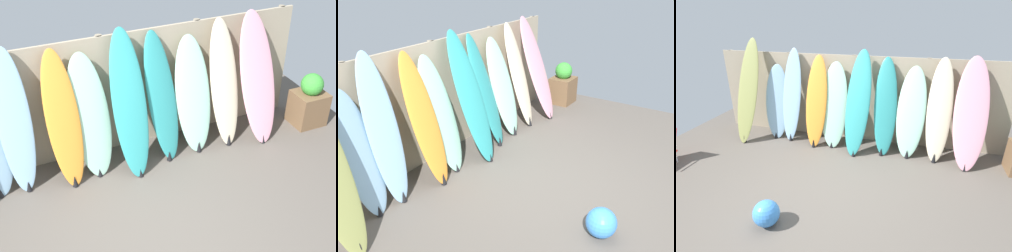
{
  "view_description": "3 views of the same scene",
  "coord_description": "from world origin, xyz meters",
  "views": [
    {
      "loc": [
        -1.43,
        -3.61,
        4.21
      ],
      "look_at": [
        0.45,
        0.76,
        1.03
      ],
      "focal_mm": 50.0,
      "sensor_mm": 36.0,
      "label": 1
    },
    {
      "loc": [
        -3.86,
        -1.85,
        2.89
      ],
      "look_at": [
        -0.16,
        0.62,
        0.88
      ],
      "focal_mm": 40.0,
      "sensor_mm": 36.0,
      "label": 2
    },
    {
      "loc": [
        1.22,
        -3.17,
        2.57
      ],
      "look_at": [
        0.12,
        0.83,
        0.77
      ],
      "focal_mm": 28.0,
      "sensor_mm": 36.0,
      "label": 3
    }
  ],
  "objects": [
    {
      "name": "surfboard_seafoam_4",
      "position": [
        -0.31,
        1.63,
        0.84
      ],
      "size": [
        0.58,
        0.6,
        1.69
      ],
      "color": "#9ED6BC",
      "rests_on": "ground"
    },
    {
      "name": "surfboard_pink_9",
      "position": [
        2.22,
        1.51,
        0.94
      ],
      "size": [
        0.59,
        0.77,
        1.91
      ],
      "color": "pink",
      "rests_on": "ground"
    },
    {
      "name": "planter_box",
      "position": [
        3.18,
        1.4,
        0.39
      ],
      "size": [
        0.51,
        0.45,
        0.88
      ],
      "color": "brown",
      "rests_on": "ground"
    },
    {
      "name": "ground",
      "position": [
        0.0,
        0.0,
        0.0
      ],
      "size": [
        7.68,
        7.68,
        0.0
      ],
      "primitive_type": "plane",
      "color": "#5B544C"
    },
    {
      "name": "surfboard_seafoam_7",
      "position": [
        1.21,
        1.62,
        0.83
      ],
      "size": [
        0.55,
        0.63,
        1.69
      ],
      "color": "#9ED6BC",
      "rests_on": "ground"
    },
    {
      "name": "fence_back",
      "position": [
        -0.0,
        2.01,
        0.9
      ],
      "size": [
        6.08,
        0.11,
        1.8
      ],
      "color": "tan",
      "rests_on": "ground"
    },
    {
      "name": "surfboard_skyblue_1",
      "position": [
        -1.63,
        1.69,
        0.78
      ],
      "size": [
        0.57,
        0.52,
        1.58
      ],
      "color": "#8CB7D6",
      "rests_on": "ground"
    },
    {
      "name": "surfboard_teal_6",
      "position": [
        0.72,
        1.62,
        0.9
      ],
      "size": [
        0.52,
        0.72,
        1.83
      ],
      "color": "teal",
      "rests_on": "ground"
    },
    {
      "name": "surfboard_orange_3",
      "position": [
        -0.68,
        1.59,
        0.9
      ],
      "size": [
        0.45,
        0.65,
        1.82
      ],
      "color": "orange",
      "rests_on": "ground"
    },
    {
      "name": "surfboard_teal_5",
      "position": [
        0.21,
        1.51,
        0.97
      ],
      "size": [
        0.52,
        0.83,
        1.96
      ],
      "color": "teal",
      "rests_on": "ground"
    },
    {
      "name": "surfboard_skyblue_2",
      "position": [
        -1.27,
        1.69,
        0.94
      ],
      "size": [
        0.47,
        0.55,
        1.92
      ],
      "color": "#8CB7D6",
      "rests_on": "ground"
    },
    {
      "name": "surfboard_cream_8",
      "position": [
        1.71,
        1.6,
        0.92
      ],
      "size": [
        0.45,
        0.62,
        1.86
      ],
      "color": "beige",
      "rests_on": "ground"
    },
    {
      "name": "beach_ball",
      "position": [
        -0.46,
        -0.86,
        0.18
      ],
      "size": [
        0.35,
        0.35,
        0.35
      ],
      "primitive_type": "sphere",
      "color": "#3F8CE5",
      "rests_on": "ground"
    }
  ]
}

